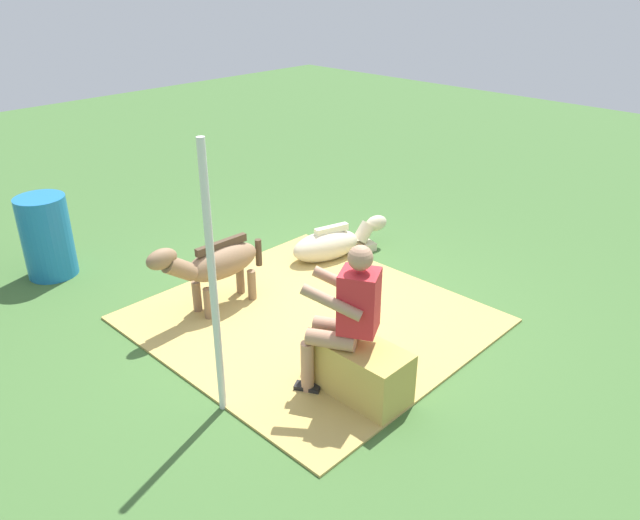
# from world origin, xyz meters

# --- Properties ---
(ground_plane) EXTENTS (24.00, 24.00, 0.00)m
(ground_plane) POSITION_xyz_m (0.00, 0.00, 0.00)
(ground_plane) COLOR #426B33
(hay_patch) EXTENTS (3.11, 2.94, 0.02)m
(hay_patch) POSITION_xyz_m (-0.15, 0.12, 0.01)
(hay_patch) COLOR tan
(hay_patch) RESTS_ON ground
(hay_bale) EXTENTS (0.80, 0.42, 0.48)m
(hay_bale) POSITION_xyz_m (-1.30, 0.68, 0.24)
(hay_bale) COLOR tan
(hay_bale) RESTS_ON ground
(person_seated) EXTENTS (0.72, 0.60, 1.36)m
(person_seated) POSITION_xyz_m (-1.15, 0.74, 0.76)
(person_seated) COLOR tan
(person_seated) RESTS_ON ground
(pony_standing) EXTENTS (0.34, 1.35, 0.88)m
(pony_standing) POSITION_xyz_m (0.70, 0.63, 0.52)
(pony_standing) COLOR #8C6B4C
(pony_standing) RESTS_ON ground
(pony_lying) EXTENTS (0.62, 1.36, 0.42)m
(pony_lying) POSITION_xyz_m (0.70, -1.11, 0.19)
(pony_lying) COLOR beige
(pony_lying) RESTS_ON ground
(water_barrel) EXTENTS (0.55, 0.55, 0.95)m
(water_barrel) POSITION_xyz_m (2.73, 1.47, 0.47)
(water_barrel) COLOR #1E72B2
(water_barrel) RESTS_ON ground
(tent_pole_left) EXTENTS (0.06, 0.06, 2.25)m
(tent_pole_left) POSITION_xyz_m (-0.60, 1.59, 1.12)
(tent_pole_left) COLOR silver
(tent_pole_left) RESTS_ON ground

